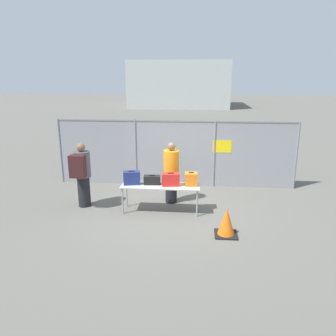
{
  "coord_description": "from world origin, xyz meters",
  "views": [
    {
      "loc": [
        0.76,
        -8.25,
        3.51
      ],
      "look_at": [
        -0.06,
        0.5,
        1.05
      ],
      "focal_mm": 35.0,
      "sensor_mm": 36.0,
      "label": 1
    }
  ],
  "objects_px": {
    "inspection_table": "(160,187)",
    "suitcase_navy": "(132,178)",
    "traffic_cone": "(226,223)",
    "suitcase_orange": "(191,179)",
    "suitcase_black": "(152,180)",
    "suitcase_red": "(171,179)",
    "security_worker_near": "(171,172)",
    "utility_trailer": "(210,156)",
    "traveler_hooded": "(82,173)"
  },
  "relations": [
    {
      "from": "traveler_hooded",
      "to": "traffic_cone",
      "type": "relative_size",
      "value": 2.78
    },
    {
      "from": "traffic_cone",
      "to": "suitcase_navy",
      "type": "bearing_deg",
      "value": 152.88
    },
    {
      "from": "suitcase_orange",
      "to": "utility_trailer",
      "type": "relative_size",
      "value": 0.09
    },
    {
      "from": "suitcase_black",
      "to": "traveler_hooded",
      "type": "distance_m",
      "value": 1.94
    },
    {
      "from": "traveler_hooded",
      "to": "security_worker_near",
      "type": "relative_size",
      "value": 1.02
    },
    {
      "from": "suitcase_orange",
      "to": "traffic_cone",
      "type": "height_order",
      "value": "suitcase_orange"
    },
    {
      "from": "traveler_hooded",
      "to": "security_worker_near",
      "type": "bearing_deg",
      "value": 6.36
    },
    {
      "from": "suitcase_navy",
      "to": "suitcase_orange",
      "type": "bearing_deg",
      "value": 2.27
    },
    {
      "from": "utility_trailer",
      "to": "traffic_cone",
      "type": "relative_size",
      "value": 5.89
    },
    {
      "from": "suitcase_black",
      "to": "traveler_hooded",
      "type": "relative_size",
      "value": 0.25
    },
    {
      "from": "suitcase_orange",
      "to": "traveler_hooded",
      "type": "height_order",
      "value": "traveler_hooded"
    },
    {
      "from": "inspection_table",
      "to": "suitcase_navy",
      "type": "relative_size",
      "value": 4.36
    },
    {
      "from": "inspection_table",
      "to": "suitcase_red",
      "type": "relative_size",
      "value": 4.27
    },
    {
      "from": "suitcase_black",
      "to": "suitcase_red",
      "type": "height_order",
      "value": "suitcase_red"
    },
    {
      "from": "traveler_hooded",
      "to": "suitcase_orange",
      "type": "bearing_deg",
      "value": -8.23
    },
    {
      "from": "suitcase_red",
      "to": "utility_trailer",
      "type": "distance_m",
      "value": 4.87
    },
    {
      "from": "security_worker_near",
      "to": "traffic_cone",
      "type": "height_order",
      "value": "security_worker_near"
    },
    {
      "from": "traffic_cone",
      "to": "suitcase_orange",
      "type": "bearing_deg",
      "value": 123.1
    },
    {
      "from": "suitcase_red",
      "to": "traveler_hooded",
      "type": "bearing_deg",
      "value": 177.29
    },
    {
      "from": "security_worker_near",
      "to": "traffic_cone",
      "type": "bearing_deg",
      "value": 128.39
    },
    {
      "from": "suitcase_red",
      "to": "suitcase_orange",
      "type": "relative_size",
      "value": 1.35
    },
    {
      "from": "suitcase_black",
      "to": "suitcase_orange",
      "type": "relative_size",
      "value": 1.26
    },
    {
      "from": "suitcase_red",
      "to": "suitcase_orange",
      "type": "bearing_deg",
      "value": 7.46
    },
    {
      "from": "utility_trailer",
      "to": "traveler_hooded",
      "type": "bearing_deg",
      "value": -128.33
    },
    {
      "from": "suitcase_red",
      "to": "traffic_cone",
      "type": "xyz_separation_m",
      "value": [
        1.38,
        -1.23,
        -0.6
      ]
    },
    {
      "from": "suitcase_red",
      "to": "traffic_cone",
      "type": "bearing_deg",
      "value": -41.7
    },
    {
      "from": "suitcase_red",
      "to": "traveler_hooded",
      "type": "xyz_separation_m",
      "value": [
        -2.44,
        0.12,
        0.08
      ]
    },
    {
      "from": "utility_trailer",
      "to": "traffic_cone",
      "type": "distance_m",
      "value": 5.93
    },
    {
      "from": "suitcase_navy",
      "to": "traffic_cone",
      "type": "height_order",
      "value": "suitcase_navy"
    },
    {
      "from": "suitcase_red",
      "to": "utility_trailer",
      "type": "height_order",
      "value": "suitcase_red"
    },
    {
      "from": "suitcase_navy",
      "to": "suitcase_black",
      "type": "bearing_deg",
      "value": 6.0
    },
    {
      "from": "suitcase_orange",
      "to": "utility_trailer",
      "type": "xyz_separation_m",
      "value": [
        0.65,
        4.63,
        -0.47
      ]
    },
    {
      "from": "suitcase_red",
      "to": "security_worker_near",
      "type": "xyz_separation_m",
      "value": [
        -0.04,
        0.7,
        0.0
      ]
    },
    {
      "from": "traveler_hooded",
      "to": "traffic_cone",
      "type": "bearing_deg",
      "value": -26.77
    },
    {
      "from": "suitcase_black",
      "to": "utility_trailer",
      "type": "bearing_deg",
      "value": 70.02
    },
    {
      "from": "suitcase_black",
      "to": "security_worker_near",
      "type": "height_order",
      "value": "security_worker_near"
    },
    {
      "from": "suitcase_black",
      "to": "suitcase_orange",
      "type": "xyz_separation_m",
      "value": [
        1.04,
        0.01,
        0.05
      ]
    },
    {
      "from": "suitcase_orange",
      "to": "inspection_table",
      "type": "bearing_deg",
      "value": -174.14
    },
    {
      "from": "traveler_hooded",
      "to": "utility_trailer",
      "type": "relative_size",
      "value": 0.47
    },
    {
      "from": "suitcase_red",
      "to": "suitcase_orange",
      "type": "height_order",
      "value": "suitcase_orange"
    },
    {
      "from": "traveler_hooded",
      "to": "utility_trailer",
      "type": "xyz_separation_m",
      "value": [
        3.62,
        4.58,
        -0.55
      ]
    },
    {
      "from": "traveler_hooded",
      "to": "security_worker_near",
      "type": "distance_m",
      "value": 2.47
    },
    {
      "from": "suitcase_orange",
      "to": "security_worker_near",
      "type": "xyz_separation_m",
      "value": [
        -0.58,
        0.63,
        -0.0
      ]
    },
    {
      "from": "inspection_table",
      "to": "security_worker_near",
      "type": "distance_m",
      "value": 0.78
    },
    {
      "from": "suitcase_navy",
      "to": "security_worker_near",
      "type": "bearing_deg",
      "value": 34.89
    },
    {
      "from": "suitcase_black",
      "to": "traffic_cone",
      "type": "relative_size",
      "value": 0.7
    },
    {
      "from": "security_worker_near",
      "to": "suitcase_red",
      "type": "bearing_deg",
      "value": 95.58
    },
    {
      "from": "inspection_table",
      "to": "suitcase_black",
      "type": "height_order",
      "value": "suitcase_black"
    },
    {
      "from": "security_worker_near",
      "to": "utility_trailer",
      "type": "bearing_deg",
      "value": -105.13
    },
    {
      "from": "suitcase_navy",
      "to": "suitcase_red",
      "type": "bearing_deg",
      "value": -0.42
    }
  ]
}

